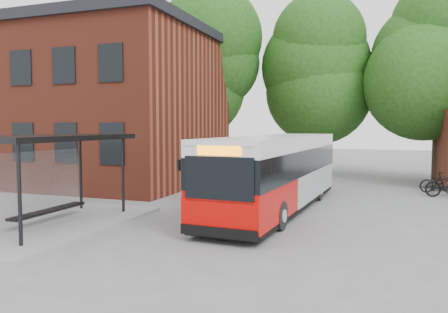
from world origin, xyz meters
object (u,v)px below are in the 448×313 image
(city_bus, at_px, (277,173))
(bicycle_1, at_px, (446,185))
(bicycle_0, at_px, (440,182))
(bus_shelter, at_px, (56,181))

(city_bus, relative_size, bicycle_1, 5.93)
(city_bus, bearing_deg, bicycle_0, 50.21)
(bicycle_0, bearing_deg, bus_shelter, 122.12)
(city_bus, xyz_separation_m, bicycle_1, (6.41, 5.36, -0.84))
(bus_shelter, xyz_separation_m, bicycle_1, (12.24, 10.51, -0.90))
(bicycle_1, bearing_deg, bus_shelter, 113.85)
(bicycle_0, distance_m, bicycle_1, 1.30)
(bus_shelter, height_order, bicycle_0, bus_shelter)
(bus_shelter, relative_size, bicycle_1, 3.79)
(city_bus, height_order, bicycle_0, city_bus)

